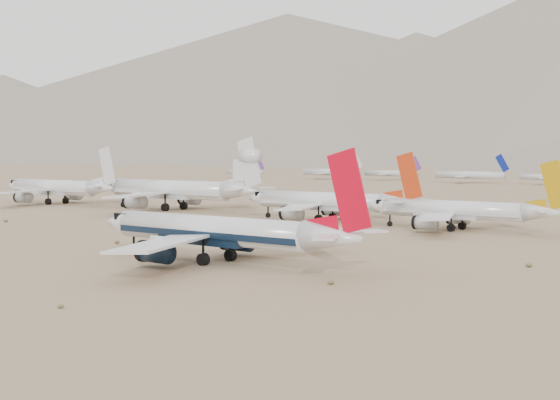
% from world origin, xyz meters
% --- Properties ---
extents(ground, '(7000.00, 7000.00, 0.00)m').
position_xyz_m(ground, '(0.00, 0.00, 0.00)').
color(ground, '#7F644A').
rests_on(ground, ground).
extents(main_airliner, '(47.34, 46.24, 16.71)m').
position_xyz_m(main_airliner, '(1.49, 6.77, 4.59)').
color(main_airliner, silver).
rests_on(main_airliner, ground).
extents(row2_gold_tail, '(41.80, 40.88, 14.88)m').
position_xyz_m(row2_gold_tail, '(7.63, 73.36, 4.16)').
color(row2_gold_tail, silver).
rests_on(row2_gold_tail, ground).
extents(row2_orange_tail, '(46.11, 45.11, 16.45)m').
position_xyz_m(row2_orange_tail, '(-26.68, 75.13, 4.62)').
color(row2_orange_tail, silver).
rests_on(row2_orange_tail, ground).
extents(row2_white_trijet, '(57.81, 56.50, 20.49)m').
position_xyz_m(row2_white_trijet, '(-80.27, 78.64, 5.93)').
color(row2_white_trijet, silver).
rests_on(row2_white_trijet, ground).
extents(row2_white_twin, '(51.38, 50.28, 18.36)m').
position_xyz_m(row2_white_twin, '(-130.21, 74.65, 5.17)').
color(row2_white_twin, silver).
rests_on(row2_white_twin, ground).
extents(desert_scrub, '(261.14, 121.67, 0.63)m').
position_xyz_m(desert_scrub, '(12.42, -32.39, 0.29)').
color(desert_scrub, brown).
rests_on(desert_scrub, ground).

